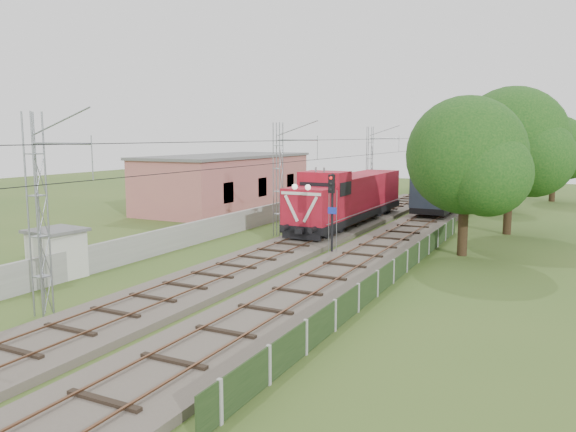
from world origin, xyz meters
The scene contains 15 objects.
ground centered at (0.00, 0.00, 0.00)m, with size 140.00×140.00×0.00m, color #3A5720.
track_main centered at (0.00, 7.00, 0.18)m, with size 4.20×70.00×0.45m.
track_side centered at (5.00, 20.00, 0.18)m, with size 4.20×80.00×0.45m.
catenary centered at (-2.95, 12.00, 4.05)m, with size 3.31×70.00×8.00m.
boundary_wall centered at (-6.50, 12.00, 0.75)m, with size 0.25×40.00×1.50m, color #9E9E99.
station_building centered at (-15.00, 24.00, 2.63)m, with size 8.40×20.40×5.22m.
fence centered at (8.00, 3.00, 0.60)m, with size 0.12×32.00×1.20m.
locomotive centered at (0.00, 18.16, 2.31)m, with size 3.12×17.81×4.52m.
coach_rake centered at (5.00, 68.25, 2.52)m, with size 3.04×90.57×3.51m.
signal_post centered at (3.00, 7.32, 3.38)m, with size 0.54×0.42×4.92m.
relay_hut centered at (-7.40, -3.47, 1.26)m, with size 2.62×2.62×2.49m.
tree_a centered at (9.93, 11.17, 5.87)m, with size 7.26×6.92×9.41m.
tree_b centered at (11.58, 20.18, 6.59)m, with size 8.15×7.76×10.56m.
tree_c centered at (9.42, 33.13, 4.13)m, with size 5.11×4.87×6.63m.
tree_d centered at (13.79, 44.24, 5.76)m, with size 7.13×6.79×9.24m.
Camera 1 is at (15.34, -22.85, 7.09)m, focal length 35.00 mm.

